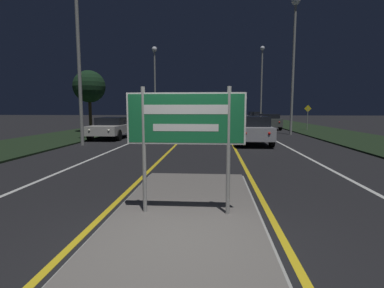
% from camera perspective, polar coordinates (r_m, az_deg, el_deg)
% --- Properties ---
extents(ground_plane, '(160.00, 160.00, 0.00)m').
position_cam_1_polar(ground_plane, '(4.38, -2.69, -19.45)').
color(ground_plane, black).
extents(median_island, '(2.66, 6.48, 0.10)m').
position_cam_1_polar(median_island, '(5.46, -1.16, -13.50)').
color(median_island, '#999993').
rests_on(median_island, ground_plane).
extents(verge_left, '(5.00, 100.00, 0.08)m').
position_cam_1_polar(verge_left, '(25.97, -18.50, 2.27)').
color(verge_left, black).
rests_on(verge_left, ground_plane).
extents(verge_right, '(5.00, 100.00, 0.08)m').
position_cam_1_polar(verge_right, '(25.62, 24.75, 1.94)').
color(verge_right, black).
rests_on(verge_right, ground_plane).
extents(centre_line_yellow_left, '(0.12, 70.00, 0.01)m').
position_cam_1_polar(centre_line_yellow_left, '(29.03, 0.17, 3.00)').
color(centre_line_yellow_left, gold).
rests_on(centre_line_yellow_left, ground_plane).
extents(centre_line_yellow_right, '(0.12, 70.00, 0.01)m').
position_cam_1_polar(centre_line_yellow_right, '(28.98, 6.18, 2.95)').
color(centre_line_yellow_right, gold).
rests_on(centre_line_yellow_right, ground_plane).
extents(lane_line_white_left, '(0.12, 70.00, 0.01)m').
position_cam_1_polar(lane_line_white_left, '(29.34, -5.07, 3.01)').
color(lane_line_white_left, silver).
rests_on(lane_line_white_left, ground_plane).
extents(lane_line_white_right, '(0.12, 70.00, 0.01)m').
position_cam_1_polar(lane_line_white_right, '(29.20, 11.45, 2.88)').
color(lane_line_white_right, silver).
rests_on(lane_line_white_right, ground_plane).
extents(edge_line_white_left, '(0.10, 70.00, 0.01)m').
position_cam_1_polar(edge_line_white_left, '(29.96, -10.75, 2.99)').
color(edge_line_white_left, silver).
rests_on(edge_line_white_left, ground_plane).
extents(edge_line_white_right, '(0.10, 70.00, 0.01)m').
position_cam_1_polar(edge_line_white_right, '(29.74, 17.20, 2.78)').
color(edge_line_white_right, silver).
rests_on(edge_line_white_right, ground_plane).
extents(highway_sign, '(2.04, 0.07, 2.21)m').
position_cam_1_polar(highway_sign, '(5.13, -1.21, 3.71)').
color(highway_sign, '#9E9E99').
rests_on(highway_sign, median_island).
extents(streetlight_left_near, '(0.48, 0.48, 11.28)m').
position_cam_1_polar(streetlight_left_near, '(17.40, -21.10, 22.61)').
color(streetlight_left_near, '#9E9E99').
rests_on(streetlight_left_near, ground_plane).
extents(streetlight_left_far, '(0.61, 0.61, 9.00)m').
position_cam_1_polar(streetlight_left_far, '(36.00, -7.11, 13.66)').
color(streetlight_left_far, '#9E9E99').
rests_on(streetlight_left_far, ground_plane).
extents(streetlight_right_near, '(0.63, 0.63, 9.80)m').
position_cam_1_polar(streetlight_right_near, '(23.81, 18.90, 18.29)').
color(streetlight_right_near, '#9E9E99').
rests_on(streetlight_right_near, ground_plane).
extents(streetlight_right_far, '(0.52, 0.52, 9.22)m').
position_cam_1_polar(streetlight_right_far, '(37.40, 13.14, 12.72)').
color(streetlight_right_far, '#9E9E99').
rests_on(streetlight_right_far, ground_plane).
extents(car_receding_0, '(1.93, 4.69, 1.51)m').
position_cam_1_polar(car_receding_0, '(16.70, 11.25, 2.78)').
color(car_receding_0, '#B7B7BC').
rests_on(car_receding_0, ground_plane).
extents(car_receding_1, '(1.86, 4.67, 1.42)m').
position_cam_1_polar(car_receding_1, '(29.04, 14.34, 4.28)').
color(car_receding_1, '#4C514C').
rests_on(car_receding_1, ground_plane).
extents(car_receding_2, '(1.89, 4.55, 1.50)m').
position_cam_1_polar(car_receding_2, '(40.04, 11.91, 5.03)').
color(car_receding_2, silver).
rests_on(car_receding_2, ground_plane).
extents(car_approaching_0, '(1.97, 4.48, 1.36)m').
position_cam_1_polar(car_approaching_0, '(20.06, -14.96, 3.13)').
color(car_approaching_0, silver).
rests_on(car_approaching_0, ground_plane).
extents(warning_sign, '(0.60, 0.06, 2.14)m').
position_cam_1_polar(warning_sign, '(27.41, 21.16, 5.18)').
color(warning_sign, '#9E9E99').
rests_on(warning_sign, verge_right).
extents(roadside_palm_left, '(2.50, 2.50, 4.82)m').
position_cam_1_polar(roadside_palm_left, '(25.25, -19.00, 10.28)').
color(roadside_palm_left, '#4C3823').
rests_on(roadside_palm_left, verge_left).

